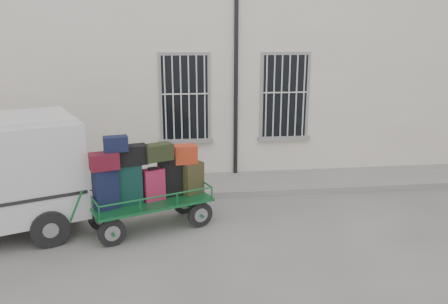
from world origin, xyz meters
name	(u,v)px	position (x,y,z in m)	size (l,w,h in m)	color
ground	(212,222)	(0.00, 0.00, 0.00)	(80.00, 80.00, 0.00)	#62635E
building	(194,64)	(0.00, 5.50, 3.00)	(24.00, 5.15, 6.00)	beige
sidewalk	(203,185)	(0.00, 2.20, 0.07)	(24.00, 1.70, 0.15)	gray
luggage_cart	(147,182)	(-1.30, -0.19, 1.01)	(2.79, 1.85, 2.00)	black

